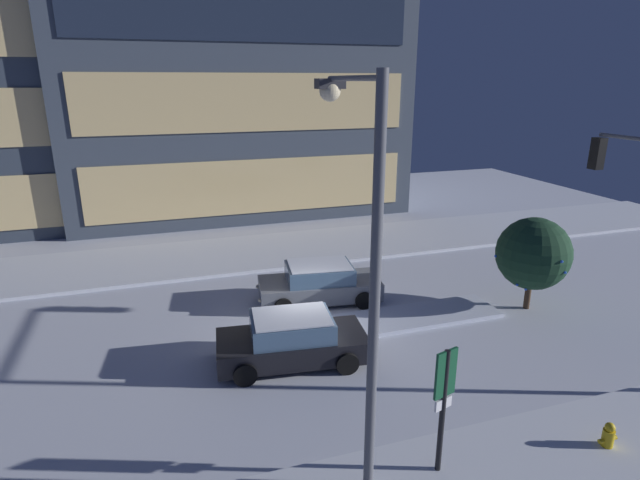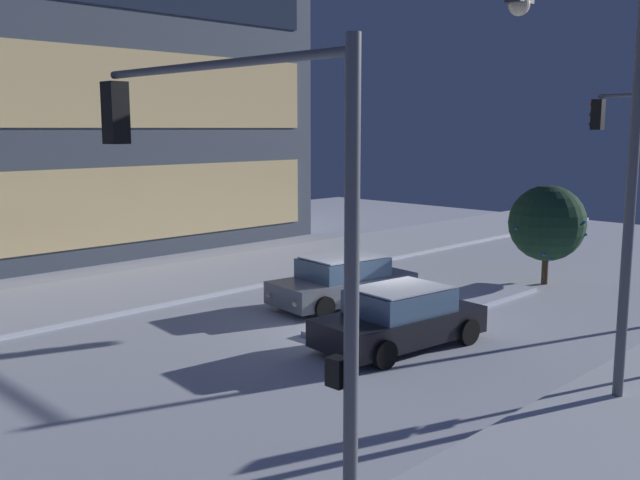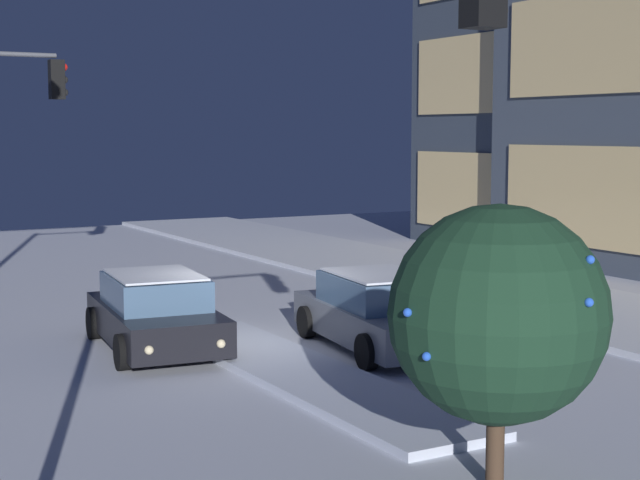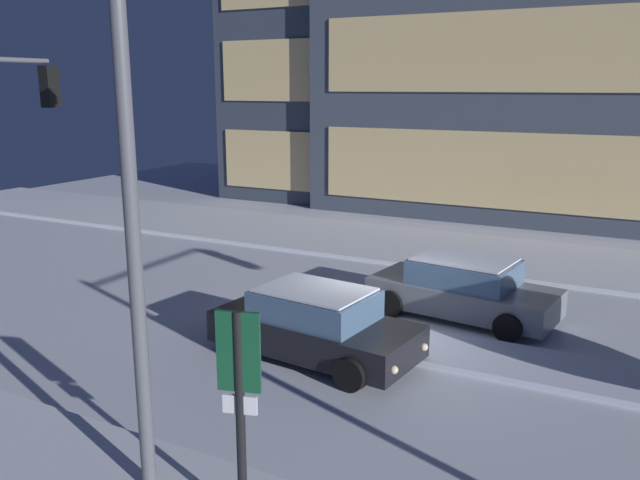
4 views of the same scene
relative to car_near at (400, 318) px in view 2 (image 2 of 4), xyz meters
name	(u,v)px [view 2 (image 2 of 4)]	position (x,y,z in m)	size (l,w,h in m)	color
ground	(377,326)	(1.02, 1.57, -0.71)	(52.00, 52.00, 0.00)	silver
curb_strip_far	(195,278)	(1.02, 10.04, -0.64)	(52.00, 5.20, 0.14)	silver
median_strip	(433,309)	(3.38, 1.43, -0.64)	(9.00, 1.80, 0.14)	silver
car_near	(400,318)	(0.00, 0.00, 0.00)	(4.60, 2.50, 1.49)	black
car_far	(343,282)	(2.08, 3.84, 0.00)	(4.75, 2.58, 1.49)	slate
traffic_light_corner_near_left	(236,195)	(-7.37, -2.97, 3.70)	(0.32, 5.58, 6.35)	#565960
street_lamp_arched	(597,130)	(0.17, -4.56, 4.56)	(0.56, 2.81, 8.16)	#565960
decorated_tree_median	(547,223)	(9.12, 0.92, 1.40)	(2.60, 2.64, 3.41)	#473323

